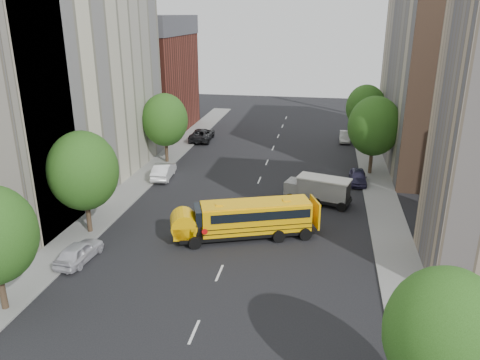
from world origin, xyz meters
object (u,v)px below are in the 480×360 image
(street_tree_5, at_px, (366,107))
(parked_car_2, at_px, (202,134))
(street_tree_2, at_px, (165,120))
(street_tree_1, at_px, (83,171))
(street_tree_4, at_px, (374,126))
(parked_car_0, at_px, (79,252))
(school_bus, at_px, (245,218))
(parked_car_4, at_px, (358,177))
(parked_car_5, at_px, (345,137))
(safari_truck, at_px, (319,189))
(street_tree_3, at_px, (445,335))
(parked_car_1, at_px, (164,171))

(street_tree_5, distance_m, parked_car_2, 21.07)
(street_tree_2, bearing_deg, street_tree_1, -90.00)
(street_tree_5, bearing_deg, street_tree_2, -151.39)
(street_tree_4, distance_m, parked_car_0, 30.59)
(street_tree_2, xyz_separation_m, street_tree_5, (22.00, 12.00, -0.12))
(street_tree_1, relative_size, school_bus, 0.78)
(parked_car_0, relative_size, parked_car_4, 1.03)
(street_tree_2, distance_m, parked_car_2, 10.85)
(parked_car_2, xyz_separation_m, parked_car_5, (18.40, 2.75, -0.13))
(safari_truck, relative_size, parked_car_5, 1.47)
(school_bus, relative_size, parked_car_0, 2.46)
(school_bus, xyz_separation_m, parked_car_4, (8.86, 13.45, -0.89))
(parked_car_2, height_order, parked_car_5, parked_car_2)
(street_tree_1, height_order, parked_car_0, street_tree_1)
(street_tree_1, relative_size, parked_car_0, 1.92)
(safari_truck, height_order, parked_car_2, safari_truck)
(street_tree_3, xyz_separation_m, street_tree_5, (-0.00, 44.00, 0.25))
(parked_car_1, bearing_deg, street_tree_4, -171.74)
(street_tree_5, height_order, school_bus, street_tree_5)
(parked_car_4, bearing_deg, parked_car_5, 93.00)
(street_tree_3, xyz_separation_m, parked_car_4, (-1.40, 28.81, -3.77))
(street_tree_4, distance_m, street_tree_5, 12.01)
(street_tree_4, relative_size, school_bus, 0.80)
(street_tree_1, relative_size, parked_car_1, 1.70)
(street_tree_1, relative_size, street_tree_3, 1.11)
(street_tree_1, height_order, parked_car_1, street_tree_1)
(street_tree_3, relative_size, parked_car_0, 1.73)
(street_tree_2, height_order, parked_car_2, street_tree_2)
(safari_truck, distance_m, parked_car_2, 24.47)
(street_tree_3, bearing_deg, parked_car_2, 116.14)
(safari_truck, xyz_separation_m, parked_car_4, (3.68, 5.74, -0.59))
(parked_car_0, height_order, parked_car_4, parked_car_0)
(parked_car_0, bearing_deg, parked_car_2, -85.26)
(school_bus, bearing_deg, parked_car_1, 111.78)
(street_tree_5, relative_size, parked_car_5, 1.86)
(parked_car_1, bearing_deg, parked_car_0, 84.37)
(parked_car_0, bearing_deg, parked_car_5, -113.06)
(safari_truck, distance_m, parked_car_1, 16.00)
(parked_car_2, relative_size, parked_car_4, 1.42)
(parked_car_0, relative_size, parked_car_2, 0.72)
(street_tree_4, distance_m, safari_truck, 10.96)
(school_bus, relative_size, parked_car_5, 2.52)
(street_tree_5, bearing_deg, safari_truck, -103.64)
(street_tree_2, xyz_separation_m, school_bus, (11.74, -16.64, -3.25))
(parked_car_1, height_order, parked_car_5, parked_car_1)
(safari_truck, xyz_separation_m, parked_car_0, (-15.52, -13.25, -0.57))
(school_bus, relative_size, parked_car_2, 1.78)
(safari_truck, bearing_deg, parked_car_4, 73.05)
(safari_truck, xyz_separation_m, parked_car_1, (-15.52, 3.84, -0.51))
(school_bus, distance_m, parked_car_4, 16.13)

